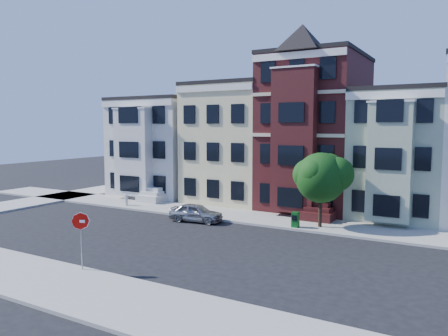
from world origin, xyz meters
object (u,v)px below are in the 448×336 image
Objects in this scene: newspaper_box at (295,220)px; stop_sign at (81,237)px; fire_hydrant at (126,201)px; parked_car at (196,213)px; street_tree at (321,181)px.

stop_sign is (-5.49, -12.71, 1.00)m from newspaper_box.
fire_hydrant is 0.26× the size of stop_sign.
parked_car reaches higher than fire_hydrant.
fire_hydrant is at bearing -178.42° from street_tree.
parked_car is at bearing 74.56° from stop_sign.
parked_car is 8.23m from fire_hydrant.
parked_car is 4.94× the size of fire_hydrant.
parked_car is at bearing -164.87° from street_tree.
newspaper_box is 0.33× the size of stop_sign.
parked_car is at bearing -170.08° from newspaper_box.
street_tree is 16.41m from fire_hydrant.
newspaper_box is at bearing 44.55° from stop_sign.
newspaper_box reaches higher than fire_hydrant.
street_tree is at bearing 1.58° from fire_hydrant.
stop_sign is (1.33, -11.41, 0.99)m from parked_car.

